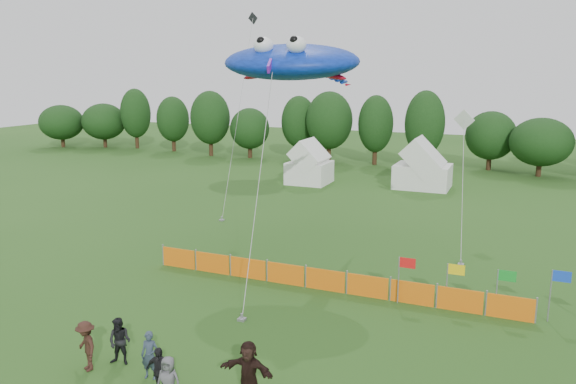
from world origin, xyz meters
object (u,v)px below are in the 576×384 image
at_px(spectator_c, 86,346).
at_px(spectator_a, 150,355).
at_px(tent_right, 423,169).
at_px(barrier_fence, 325,280).
at_px(spectator_d, 159,371).
at_px(spectator_b, 120,341).
at_px(spectator_f, 248,371).
at_px(spectator_e, 169,381).
at_px(stingray_kite, 296,62).
at_px(tent_left, 309,166).

bearing_deg(spectator_c, spectator_a, 39.71).
xyz_separation_m(tent_right, barrier_fence, (0.01, -25.59, -1.19)).
relative_size(spectator_a, spectator_d, 1.03).
distance_m(spectator_b, spectator_d, 2.57).
relative_size(spectator_c, spectator_f, 0.92).
relative_size(spectator_b, spectator_c, 0.96).
bearing_deg(spectator_b, tent_right, 71.60).
distance_m(tent_right, spectator_c, 35.83).
height_order(tent_right, spectator_b, tent_right).
height_order(spectator_d, spectator_f, spectator_f).
height_order(tent_right, spectator_e, tent_right).
bearing_deg(spectator_a, spectator_b, 154.92).
xyz_separation_m(spectator_d, stingray_kite, (-1.26, 14.28, 9.60)).
relative_size(tent_right, barrier_fence, 0.26).
relative_size(spectator_e, spectator_f, 0.83).
bearing_deg(spectator_c, tent_right, 111.55).
relative_size(spectator_b, spectator_f, 0.88).
distance_m(tent_left, spectator_f, 34.69).
height_order(tent_right, spectator_c, tent_right).
bearing_deg(barrier_fence, spectator_f, -85.26).
height_order(spectator_d, stingray_kite, stingray_kite).
distance_m(spectator_e, spectator_f, 2.41).
distance_m(tent_right, stingray_kite, 23.36).
distance_m(spectator_f, stingray_kite, 16.88).
height_order(tent_left, spectator_d, tent_left).
distance_m(spectator_c, spectator_f, 5.85).
bearing_deg(spectator_d, spectator_a, 138.19).
bearing_deg(spectator_b, spectator_d, -34.90).
height_order(tent_left, spectator_a, tent_left).
relative_size(spectator_a, spectator_b, 0.97).
relative_size(tent_right, spectator_e, 3.00).
distance_m(tent_left, tent_right, 10.01).
bearing_deg(spectator_a, spectator_f, -9.14).
distance_m(spectator_c, spectator_d, 3.15).
bearing_deg(spectator_b, tent_left, 88.23).
relative_size(barrier_fence, spectator_f, 9.38).
distance_m(barrier_fence, stingray_kite, 11.18).
relative_size(spectator_a, stingray_kite, 0.09).
bearing_deg(tent_left, tent_right, 10.73).
height_order(spectator_a, stingray_kite, stingray_kite).
distance_m(spectator_d, spectator_f, 2.82).
relative_size(spectator_b, spectator_e, 1.06).
xyz_separation_m(tent_left, tent_right, (9.84, 1.86, 0.07)).
bearing_deg(tent_right, barrier_fence, -89.98).
relative_size(spectator_f, stingray_kite, 0.11).
distance_m(spectator_a, spectator_d, 1.09).
xyz_separation_m(tent_left, spectator_e, (8.55, -34.26, -0.83)).
xyz_separation_m(spectator_b, spectator_d, (2.35, -1.02, -0.05)).
bearing_deg(spectator_e, spectator_a, 136.38).
bearing_deg(spectator_f, tent_left, 107.88).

